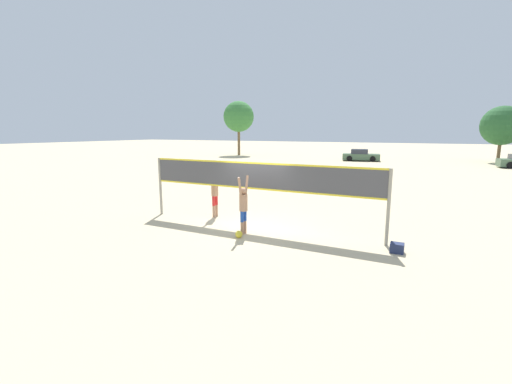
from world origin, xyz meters
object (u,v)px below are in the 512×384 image
Objects in this scene: volleyball at (239,234)px; player_spiker at (243,204)px; tree_left_cluster at (502,126)px; player_blocker at (215,190)px; gear_bag at (397,248)px; parked_car_mid at (361,156)px; tree_right_cluster at (239,117)px; volleyball_net at (256,180)px.

player_spiker is at bearing 99.30° from volleyball.
player_spiker is at bearing -108.67° from tree_left_cluster.
player_blocker is at bearing 138.29° from volleyball.
player_spiker is 4.95m from gear_bag.
player_blocker reaches higher than parked_car_mid.
tree_right_cluster is (-17.92, 2.29, 4.93)m from parked_car_mid.
volleyball_net is at bearing -109.12° from tree_left_cluster.
player_spiker is at bearing -96.09° from parked_car_mid.
player_blocker is 37.41m from tree_right_cluster.
player_spiker reaches higher than gear_bag.
volleyball_net is 1.46× the size of tree_left_cluster.
volleyball_net is at bearing 92.89° from volleyball.
parked_car_mid is at bearing 93.26° from volleyball.
volleyball is at bearing -169.98° from gear_bag.
tree_left_cluster is (12.33, 37.15, 3.95)m from volleyball.
tree_left_cluster is (14.59, 35.14, 2.94)m from player_blocker.
volleyball is at bearing -170.70° from player_spiker.
parked_car_mid is at bearing 3.18° from player_spiker.
volleyball_net is 2.36m from player_blocker.
player_spiker is at bearing 54.41° from player_blocker.
volleyball is 39.34m from tree_left_cluster.
volleyball_net reaches higher than player_blocker.
volleyball is (0.07, -0.45, -0.92)m from player_spiker.
tree_right_cluster reaches higher than volleyball_net.
gear_bag is at bearing -54.12° from tree_right_cluster.
tree_left_cluster reaches higher than volleyball_net.
player_blocker is 7.20m from gear_bag.
volleyball_net is 31.16m from parked_car_mid.
tree_left_cluster is at bearing 8.95° from parked_car_mid.
volleyball_net is at bearing -95.98° from parked_car_mid.
volleyball is 40.37m from tree_right_cluster.
player_blocker reaches higher than gear_bag.
volleyball_net is 37.98× the size of volleyball.
gear_bag is (4.77, 0.84, 0.02)m from volleyball.
tree_right_cluster is at bearing 120.55° from volleyball_net.
player_blocker is 0.28× the size of tree_right_cluster.
tree_right_cluster is at bearing 29.85° from player_spiker.
gear_bag is 37.29m from tree_left_cluster.
tree_right_cluster is (-19.70, 33.39, 3.80)m from volleyball_net.
tree_left_cluster is 32.22m from tree_right_cluster.
player_blocker is 0.34× the size of tree_left_cluster.
parked_car_mid is (-1.85, 32.49, 0.50)m from volleyball.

